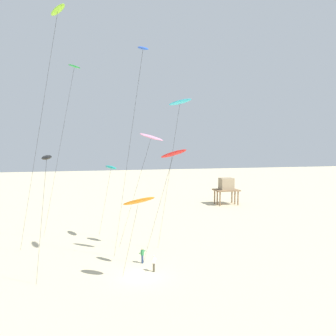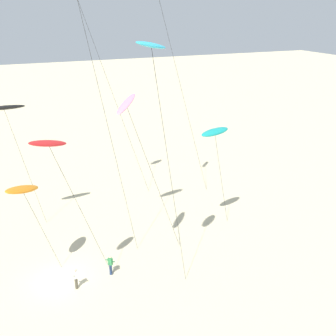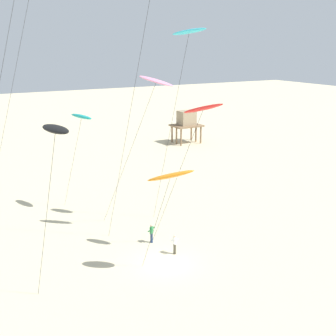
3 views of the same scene
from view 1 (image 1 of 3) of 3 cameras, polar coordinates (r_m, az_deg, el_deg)
ground_plane at (r=36.85m, az=-4.26°, el=-16.45°), size 260.00×260.00×0.00m
kite_blue at (r=37.96m, az=-3.97°, el=17.71°), size 3.19×5.99×22.65m
kite_teal at (r=48.04m, az=-8.87°, el=0.07°), size 2.42×4.21×9.94m
kite_pink at (r=39.89m, az=-2.69°, el=4.67°), size 4.35×6.45×14.00m
kite_green at (r=45.12m, az=-14.57°, el=13.83°), size 5.37×8.71×22.01m
kite_cyan at (r=41.34m, az=1.84°, el=10.00°), size 3.12×4.65×17.76m
kite_red at (r=35.08m, az=0.81°, el=2.11°), size 3.52×5.39×12.42m
kite_orange at (r=33.13m, az=-4.61°, el=-5.17°), size 3.22×3.67×8.33m
kite_lime at (r=38.71m, az=-16.86°, el=21.82°), size 6.22×10.51×25.63m
kite_black at (r=32.17m, az=-18.35°, el=1.49°), size 2.03×4.10×11.93m
kite_flyer_nearest at (r=40.18m, az=-4.00°, el=-13.33°), size 0.73×0.72×1.67m
kite_flyer_middle at (r=37.70m, az=-2.22°, el=-14.52°), size 0.52×0.55×1.67m
stilt_house at (r=76.12m, az=9.04°, el=-2.78°), size 4.85×3.78×5.49m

